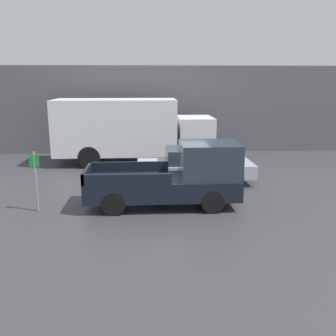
# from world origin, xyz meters

# --- Properties ---
(ground_plane) EXTENTS (60.00, 60.00, 0.00)m
(ground_plane) POSITION_xyz_m (0.00, 0.00, 0.00)
(ground_plane) COLOR #3D3D3F
(building_wall) EXTENTS (28.00, 0.15, 5.04)m
(building_wall) POSITION_xyz_m (0.00, 8.78, 2.52)
(building_wall) COLOR #56565B
(building_wall) RESTS_ON ground
(pickup_truck) EXTENTS (5.17, 1.94, 2.18)m
(pickup_truck) POSITION_xyz_m (0.01, -0.95, 1.00)
(pickup_truck) COLOR black
(pickup_truck) RESTS_ON ground
(car) EXTENTS (4.83, 2.00, 1.48)m
(car) POSITION_xyz_m (1.02, 1.96, 0.77)
(car) COLOR #B7BABF
(car) RESTS_ON ground
(delivery_truck) EXTENTS (8.05, 2.63, 3.29)m
(delivery_truck) POSITION_xyz_m (-1.94, 6.01, 1.80)
(delivery_truck) COLOR white
(delivery_truck) RESTS_ON ground
(parking_sign) EXTENTS (0.30, 0.07, 2.00)m
(parking_sign) POSITION_xyz_m (-4.68, -1.26, 1.14)
(parking_sign) COLOR gray
(parking_sign) RESTS_ON ground
(newspaper_box) EXTENTS (0.45, 0.40, 1.11)m
(newspaper_box) POSITION_xyz_m (-2.06, 8.46, 0.56)
(newspaper_box) COLOR #194CB2
(newspaper_box) RESTS_ON ground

